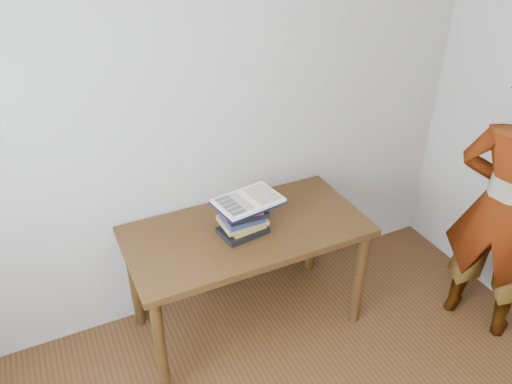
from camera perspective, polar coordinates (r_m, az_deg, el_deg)
room_shell at (r=1.29m, az=16.54°, el=-6.22°), size 3.54×3.54×2.62m
desk at (r=2.89m, az=-1.07°, el=-5.75°), size 1.37×0.68×0.73m
book_stack at (r=2.75m, az=-1.51°, el=-3.12°), size 0.27×0.21×0.18m
open_book at (r=2.71m, az=-0.90°, el=-1.03°), size 0.39×0.30×0.03m
reader at (r=3.15m, az=26.58°, el=-1.87°), size 0.61×0.71×1.65m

